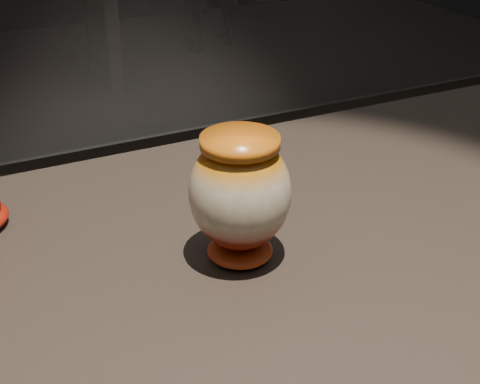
% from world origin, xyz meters
% --- Properties ---
extents(main_vase, '(0.14, 0.14, 0.18)m').
position_xyz_m(main_vase, '(-0.08, 0.00, 1.00)').
color(main_vase, maroon).
rests_on(main_vase, display_plinth).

